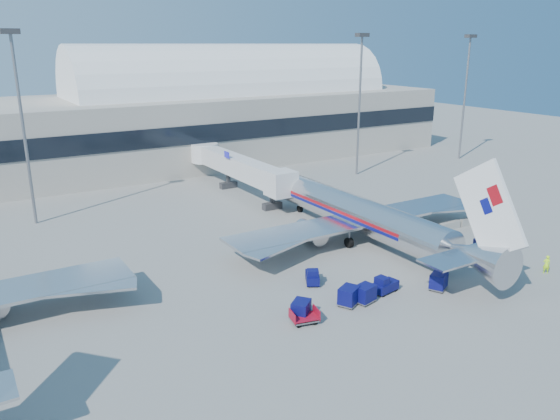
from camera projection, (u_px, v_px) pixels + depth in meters
ground at (311, 273)px, 52.09m from camera, size 260.00×260.00×0.00m
terminal at (48, 130)px, 88.75m from camera, size 170.00×28.15×21.00m
airliner_main at (363, 215)px, 59.91m from camera, size 32.00×37.26×12.07m
jetbridge_near at (234, 165)px, 79.87m from camera, size 4.40×27.50×6.25m
mast_west at (19, 100)px, 62.26m from camera, size 2.00×1.20×22.60m
mast_east at (360, 84)px, 87.23m from camera, size 2.00×1.20×22.60m
mast_far_east at (467, 79)px, 99.72m from camera, size 2.00×1.20×22.60m
barrier_near at (430, 230)px, 62.59m from camera, size 3.00×0.55×0.90m
barrier_mid at (450, 226)px, 64.23m from camera, size 3.00×0.55×0.90m
barrier_far at (469, 221)px, 65.88m from camera, size 3.00×0.55×0.90m
tug_lead at (385, 285)px, 47.81m from camera, size 2.59×1.60×1.57m
tug_right at (463, 255)px, 54.47m from camera, size 2.90×2.36×1.69m
tug_left at (312, 277)px, 49.62m from camera, size 2.15×2.58×1.51m
cart_train_a at (365, 293)px, 45.92m from camera, size 2.03×1.73×1.55m
cart_train_b at (349, 296)px, 45.45m from camera, size 2.26×2.08×1.61m
cart_train_c at (301, 309)px, 43.24m from camera, size 2.15×2.09×1.51m
cart_solo_near at (439, 281)px, 48.37m from camera, size 2.12×1.93×1.51m
cart_solo_far at (485, 248)px, 55.75m from camera, size 2.48×2.21×1.81m
cart_open_red at (305, 318)px, 42.65m from camera, size 2.41×1.92×0.57m
ramp_worker at (546, 264)px, 51.79m from camera, size 0.79×0.75×1.81m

